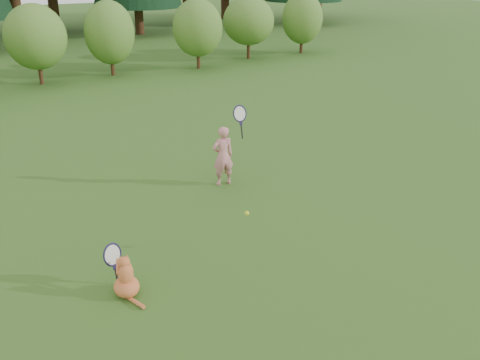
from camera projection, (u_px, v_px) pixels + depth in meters
ground at (257, 242)px, 8.11m from camera, size 100.00×100.00×0.00m
shrub_row at (37, 44)px, 17.70m from camera, size 28.00×3.00×2.80m
child at (223, 154)px, 9.99m from camera, size 0.65×0.42×1.70m
cat at (125, 275)px, 6.75m from camera, size 0.46×0.75×0.76m
tennis_ball at (247, 213)px, 7.63m from camera, size 0.07×0.07×0.07m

